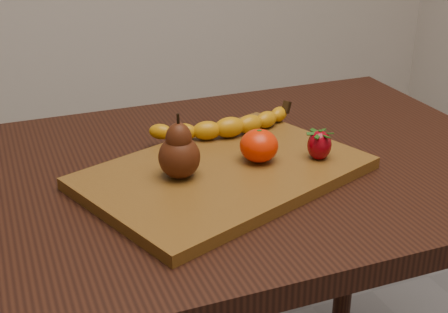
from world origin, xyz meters
name	(u,v)px	position (x,y,z in m)	size (l,w,h in m)	color
table	(239,211)	(0.00, 0.00, 0.66)	(1.00, 0.70, 0.76)	black
cutting_board	(224,173)	(-0.05, -0.05, 0.77)	(0.45, 0.30, 0.02)	brown
banana	(229,127)	(0.01, 0.07, 0.80)	(0.24, 0.06, 0.04)	#CA8809
pear	(179,146)	(-0.12, -0.05, 0.83)	(0.07, 0.07, 0.10)	#471D0B
mandarin	(259,146)	(0.02, -0.04, 0.81)	(0.07, 0.07, 0.06)	red
strawberry	(319,144)	(0.12, -0.07, 0.81)	(0.04, 0.04, 0.05)	maroon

